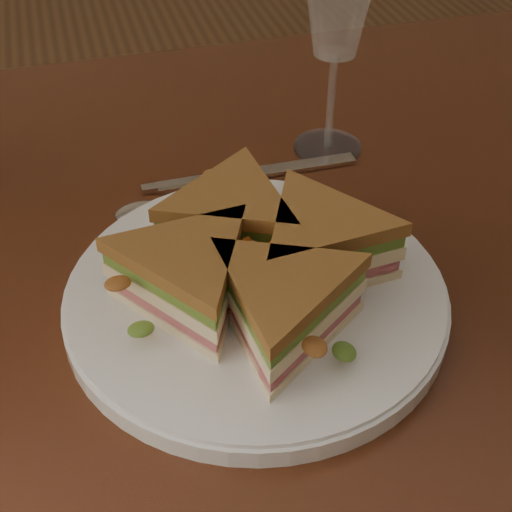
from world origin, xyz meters
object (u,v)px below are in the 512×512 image
object	(u,v)px
plate	(256,297)
wine_glass	(338,2)
sandwich_wedges	(256,261)
knife	(244,176)
spoon	(167,209)
table	(221,321)

from	to	relation	value
plate	wine_glass	bearing A→B (deg)	56.50
sandwich_wedges	knife	bearing A→B (deg)	78.09
spoon	knife	world-z (taller)	spoon
spoon	knife	xyz separation A→B (m)	(0.08, 0.04, -0.00)
table	plate	world-z (taller)	plate
table	plate	xyz separation A→B (m)	(0.01, -0.08, 0.11)
knife	wine_glass	xyz separation A→B (m)	(0.10, 0.03, 0.15)
table	wine_glass	distance (m)	0.31
plate	wine_glass	size ratio (longest dim) A/B	1.39
table	plate	bearing A→B (deg)	-82.44
knife	wine_glass	distance (m)	0.18
plate	spoon	bearing A→B (deg)	108.53
sandwich_wedges	spoon	world-z (taller)	sandwich_wedges
sandwich_wedges	plate	bearing A→B (deg)	-90.00
knife	plate	bearing A→B (deg)	-101.58
plate	sandwich_wedges	bearing A→B (deg)	90.00
sandwich_wedges	knife	world-z (taller)	sandwich_wedges
plate	knife	size ratio (longest dim) A/B	1.38
table	sandwich_wedges	xyz separation A→B (m)	(0.01, -0.08, 0.14)
spoon	wine_glass	world-z (taller)	wine_glass
knife	wine_glass	bearing A→B (deg)	16.29
plate	knife	bearing A→B (deg)	78.09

